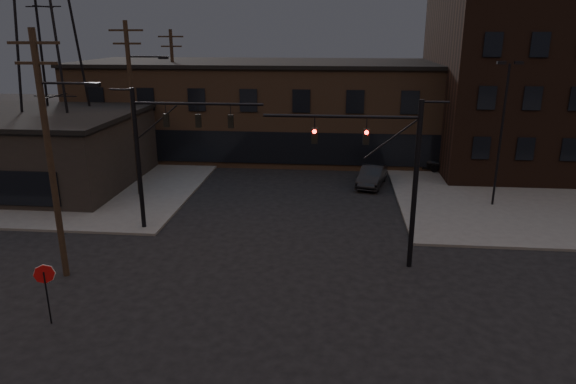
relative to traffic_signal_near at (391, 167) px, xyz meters
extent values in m
plane|color=black|center=(-5.36, -4.50, -4.93)|extent=(140.00, 140.00, 0.00)
cube|color=#474744|center=(-27.36, 17.50, -4.86)|extent=(30.00, 30.00, 0.15)
cube|color=#4A3627|center=(-5.36, 23.50, -0.93)|extent=(40.00, 12.00, 8.00)
cube|color=black|center=(16.64, 21.50, 2.07)|extent=(22.00, 16.00, 14.00)
cube|color=black|center=(-25.36, 11.50, -2.43)|extent=(16.00, 12.00, 5.00)
cylinder|color=black|center=(1.14, 0.00, -0.93)|extent=(0.24, 0.24, 8.00)
cylinder|color=black|center=(-2.36, 0.00, 2.27)|extent=(7.00, 0.14, 0.14)
cube|color=#FF140C|center=(-1.19, 0.00, 1.37)|extent=(0.28, 0.22, 0.70)
cube|color=#FF140C|center=(-3.52, 0.00, 1.37)|extent=(0.28, 0.22, 0.70)
cylinder|color=black|center=(-13.36, 3.50, -0.93)|extent=(0.24, 0.24, 8.00)
cylinder|color=black|center=(-9.86, 3.50, 2.27)|extent=(7.00, 0.14, 0.14)
cube|color=black|center=(-11.61, 3.50, 1.37)|extent=(0.28, 0.22, 0.70)
cube|color=black|center=(-9.86, 3.50, 1.37)|extent=(0.28, 0.22, 0.70)
cube|color=black|center=(-8.11, 3.50, 1.37)|extent=(0.28, 0.22, 0.70)
cylinder|color=black|center=(-13.36, -6.50, -3.83)|extent=(0.06, 0.06, 2.20)
cylinder|color=maroon|center=(-13.36, -6.48, -2.83)|extent=(0.72, 0.33, 0.76)
cylinder|color=black|center=(-14.86, -2.50, 0.57)|extent=(0.28, 0.28, 11.00)
cube|color=black|center=(-14.86, -2.50, 5.47)|extent=(2.20, 0.12, 0.12)
cube|color=black|center=(-14.86, -2.50, 4.67)|extent=(1.80, 0.12, 0.12)
cube|color=black|center=(-12.56, -2.50, 3.82)|extent=(0.60, 0.25, 0.18)
cylinder|color=black|center=(-15.86, 9.50, 0.82)|extent=(0.28, 0.28, 11.50)
cube|color=black|center=(-15.86, 9.50, 5.97)|extent=(2.20, 0.12, 0.12)
cube|color=black|center=(-15.86, 9.50, 5.17)|extent=(1.80, 0.12, 0.12)
cube|color=black|center=(-13.56, 9.50, 4.32)|extent=(0.60, 0.25, 0.18)
cylinder|color=black|center=(-16.86, 21.50, 0.57)|extent=(0.28, 0.28, 11.00)
cube|color=black|center=(-16.86, 21.50, 5.47)|extent=(2.20, 0.12, 0.12)
cube|color=black|center=(-16.86, 21.50, 4.67)|extent=(1.80, 0.12, 0.12)
cylinder|color=black|center=(7.64, 9.50, -0.43)|extent=(0.14, 0.14, 9.00)
cube|color=black|center=(7.14, 9.50, 4.12)|extent=(0.50, 0.28, 0.18)
cube|color=black|center=(8.14, 9.50, 4.12)|extent=(0.50, 0.28, 0.18)
cylinder|color=black|center=(13.64, 14.50, -0.43)|extent=(0.14, 0.14, 9.00)
cube|color=black|center=(13.14, 14.50, 4.12)|extent=(0.50, 0.28, 0.18)
imported|color=black|center=(4.09, 18.46, -3.99)|extent=(5.01, 3.20, 1.59)
imported|color=#B1B1B3|center=(9.68, 18.31, -4.19)|extent=(4.36, 3.24, 1.17)
imported|color=black|center=(0.14, 13.49, -4.19)|extent=(2.60, 4.73, 1.48)
camera|label=1|loc=(-2.53, -23.02, 5.92)|focal=32.00mm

